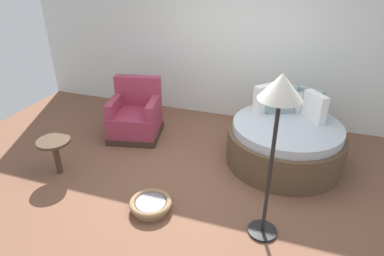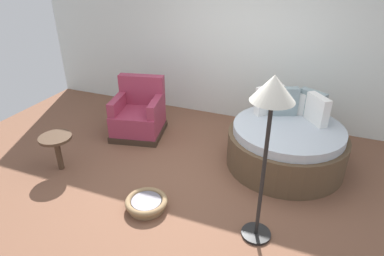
{
  "view_description": "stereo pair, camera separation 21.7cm",
  "coord_description": "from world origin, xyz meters",
  "px_view_note": "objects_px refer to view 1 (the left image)",
  "views": [
    {
      "loc": [
        1.07,
        -3.59,
        2.71
      ],
      "look_at": [
        -0.26,
        0.3,
        0.55
      ],
      "focal_mm": 30.98,
      "sensor_mm": 36.0,
      "label": 1
    },
    {
      "loc": [
        1.27,
        -3.52,
        2.71
      ],
      "look_at": [
        -0.26,
        0.3,
        0.55
      ],
      "focal_mm": 30.98,
      "sensor_mm": 36.0,
      "label": 2
    }
  ],
  "objects_px": {
    "round_daybed": "(285,141)",
    "side_table": "(54,146)",
    "red_armchair": "(136,116)",
    "pet_basket": "(151,204)",
    "floor_lamp": "(279,104)"
  },
  "relations": [
    {
      "from": "round_daybed",
      "to": "side_table",
      "type": "distance_m",
      "value": 3.2
    },
    {
      "from": "round_daybed",
      "to": "red_armchair",
      "type": "xyz_separation_m",
      "value": [
        -2.42,
        0.05,
        -0.0
      ]
    },
    {
      "from": "red_armchair",
      "to": "pet_basket",
      "type": "distance_m",
      "value": 1.95
    },
    {
      "from": "pet_basket",
      "to": "side_table",
      "type": "bearing_deg",
      "value": 169.62
    },
    {
      "from": "round_daybed",
      "to": "side_table",
      "type": "relative_size",
      "value": 3.17
    },
    {
      "from": "side_table",
      "to": "pet_basket",
      "type": "bearing_deg",
      "value": -10.38
    },
    {
      "from": "red_armchair",
      "to": "pet_basket",
      "type": "height_order",
      "value": "red_armchair"
    },
    {
      "from": "round_daybed",
      "to": "floor_lamp",
      "type": "xyz_separation_m",
      "value": [
        -0.08,
        -1.53,
        1.2
      ]
    },
    {
      "from": "red_armchair",
      "to": "side_table",
      "type": "distance_m",
      "value": 1.45
    },
    {
      "from": "round_daybed",
      "to": "red_armchair",
      "type": "relative_size",
      "value": 1.73
    },
    {
      "from": "round_daybed",
      "to": "red_armchair",
      "type": "bearing_deg",
      "value": 178.87
    },
    {
      "from": "red_armchair",
      "to": "side_table",
      "type": "xyz_separation_m",
      "value": [
        -0.51,
        -1.36,
        0.1
      ]
    },
    {
      "from": "round_daybed",
      "to": "pet_basket",
      "type": "bearing_deg",
      "value": -131.18
    },
    {
      "from": "side_table",
      "to": "floor_lamp",
      "type": "bearing_deg",
      "value": -4.41
    },
    {
      "from": "red_armchair",
      "to": "floor_lamp",
      "type": "xyz_separation_m",
      "value": [
        2.34,
        -1.58,
        1.2
      ]
    }
  ]
}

